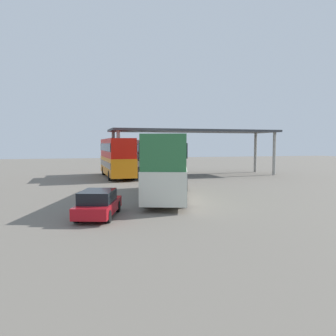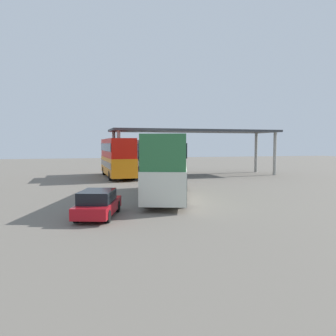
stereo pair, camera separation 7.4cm
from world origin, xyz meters
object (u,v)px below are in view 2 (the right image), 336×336
at_px(double_decker_near_canopy, 117,156).
at_px(parked_hatchback, 98,204).
at_px(double_decker_main, 168,164).
at_px(double_decker_mid_row, 148,156).

bearing_deg(double_decker_near_canopy, parked_hatchback, 169.53).
xyz_separation_m(double_decker_main, double_decker_near_canopy, (-1.57, 14.89, 0.02)).
relative_size(double_decker_main, double_decker_near_canopy, 1.09).
bearing_deg(double_decker_mid_row, parked_hatchback, 163.70).
xyz_separation_m(double_decker_main, double_decker_mid_row, (2.02, 15.57, -0.04)).
distance_m(double_decker_main, parked_hatchback, 7.32).
height_order(double_decker_main, parked_hatchback, double_decker_main).
bearing_deg(double_decker_near_canopy, double_decker_mid_row, -79.93).
height_order(double_decker_main, double_decker_mid_row, double_decker_main).
bearing_deg(double_decker_mid_row, double_decker_near_canopy, 103.28).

